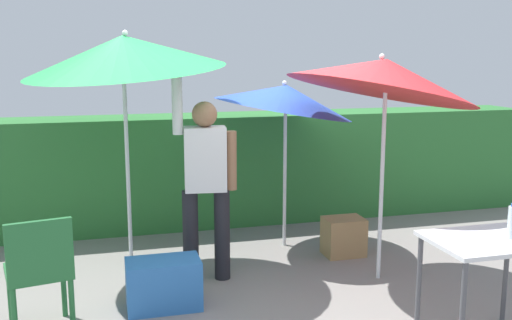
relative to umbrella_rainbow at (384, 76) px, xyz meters
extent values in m
plane|color=gray|center=(-1.08, -0.12, -1.81)|extent=(24.00, 24.00, 0.00)
cube|color=#2D7033|center=(-1.08, 2.14, -1.17)|extent=(8.00, 0.70, 1.29)
cylinder|color=silver|center=(0.01, -0.03, -0.98)|extent=(0.04, 0.04, 1.68)
cone|color=red|center=(0.00, 0.00, 0.00)|extent=(1.68, 1.66, 0.69)
sphere|color=silver|center=(-0.01, 0.03, 0.16)|extent=(0.05, 0.05, 0.05)
cylinder|color=silver|center=(-2.14, 0.73, -0.89)|extent=(0.04, 0.04, 1.85)
cone|color=green|center=(-2.13, 0.71, 0.19)|extent=(1.79, 1.78, 0.58)
sphere|color=silver|center=(-2.12, 0.70, 0.36)|extent=(0.05, 0.05, 0.05)
cylinder|color=silver|center=(-0.54, 1.07, -1.09)|extent=(0.04, 0.04, 1.44)
cone|color=blue|center=(-0.53, 1.09, -0.25)|extent=(1.45, 1.43, 0.51)
sphere|color=silver|center=(-0.53, 1.11, -0.11)|extent=(0.05, 0.05, 0.05)
cylinder|color=black|center=(-1.63, 0.36, -1.40)|extent=(0.14, 0.14, 0.82)
cylinder|color=black|center=(-1.36, 0.33, -1.40)|extent=(0.14, 0.14, 0.82)
cube|color=silver|center=(-1.50, 0.35, -0.71)|extent=(0.38, 0.26, 0.56)
sphere|color=#8C6647|center=(-1.50, 0.35, -0.32)|extent=(0.22, 0.22, 0.22)
cylinder|color=silver|center=(-1.72, 0.37, -0.21)|extent=(0.10, 0.10, 0.56)
cylinder|color=#8C6647|center=(-1.27, 0.32, -0.73)|extent=(0.10, 0.10, 0.52)
cylinder|color=#236633|center=(-2.69, -0.12, -1.59)|extent=(0.04, 0.04, 0.44)
cylinder|color=#236633|center=(-3.06, -0.19, -1.59)|extent=(0.04, 0.04, 0.44)
cylinder|color=#236633|center=(-2.62, -0.49, -1.59)|extent=(0.04, 0.04, 0.44)
cylinder|color=#236633|center=(-2.99, -0.57, -1.59)|extent=(0.04, 0.04, 0.44)
cube|color=#236633|center=(-2.84, -0.34, -1.35)|extent=(0.52, 0.52, 0.05)
cube|color=#236633|center=(-2.80, -0.54, -1.12)|extent=(0.44, 0.13, 0.40)
cube|color=#2D6BB7|center=(-1.94, -0.17, -1.61)|extent=(0.58, 0.33, 0.40)
cube|color=#9E7A4C|center=(-0.05, 0.63, -1.62)|extent=(0.39, 0.30, 0.38)
cylinder|color=#4C4C51|center=(0.49, -1.10, -1.44)|extent=(0.04, 0.04, 0.75)
cylinder|color=#4C4C51|center=(-0.23, -1.10, -1.44)|extent=(0.04, 0.04, 0.75)
cylinder|color=#4C4C51|center=(-0.23, -1.62, -1.44)|extent=(0.04, 0.04, 0.75)
cube|color=silver|center=(0.13, -1.36, -1.05)|extent=(0.80, 0.60, 0.03)
camera|label=1|loc=(-2.35, -4.58, 0.19)|focal=40.94mm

